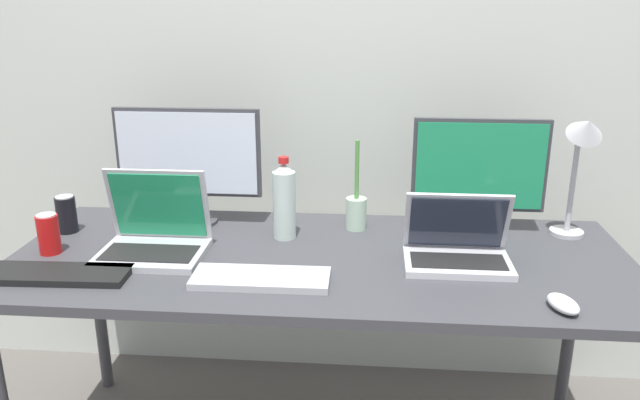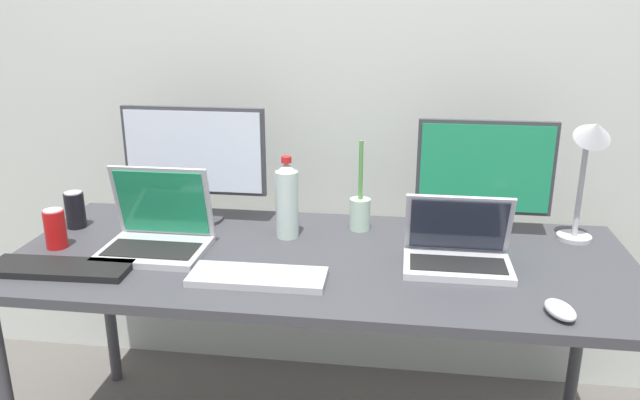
# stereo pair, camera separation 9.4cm
# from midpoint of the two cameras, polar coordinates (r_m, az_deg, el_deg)

# --- Properties ---
(wall_back) EXTENTS (7.00, 0.08, 2.60)m
(wall_back) POSITION_cam_midpoint_polar(r_m,az_deg,el_deg) (2.36, 3.20, 13.32)
(wall_back) COLOR silver
(wall_back) RESTS_ON ground
(work_desk) EXTENTS (1.90, 0.78, 0.74)m
(work_desk) POSITION_cam_midpoint_polar(r_m,az_deg,el_deg) (1.94, 1.40, -6.64)
(work_desk) COLOR #424247
(work_desk) RESTS_ON ground
(monitor_left) EXTENTS (0.50, 0.18, 0.40)m
(monitor_left) POSITION_cam_midpoint_polar(r_m,az_deg,el_deg) (2.18, -10.21, 3.77)
(monitor_left) COLOR #38383D
(monitor_left) RESTS_ON work_desk
(monitor_center) EXTENTS (0.44, 0.17, 0.38)m
(monitor_center) POSITION_cam_midpoint_polar(r_m,az_deg,el_deg) (2.11, 16.05, 2.21)
(monitor_center) COLOR #38383D
(monitor_center) RESTS_ON work_desk
(laptop_silver) EXTENTS (0.32, 0.25, 0.26)m
(laptop_silver) POSITION_cam_midpoint_polar(r_m,az_deg,el_deg) (2.00, -13.36, -2.84)
(laptop_silver) COLOR #B7B7BC
(laptop_silver) RESTS_ON work_desk
(laptop_secondary) EXTENTS (0.31, 0.21, 0.21)m
(laptop_secondary) POSITION_cam_midpoint_polar(r_m,az_deg,el_deg) (1.89, 13.87, -4.43)
(laptop_secondary) COLOR silver
(laptop_secondary) RESTS_ON work_desk
(keyboard_main) EXTENTS (0.42, 0.15, 0.02)m
(keyboard_main) POSITION_cam_midpoint_polar(r_m,az_deg,el_deg) (1.94, -21.48, -5.84)
(keyboard_main) COLOR black
(keyboard_main) RESTS_ON work_desk
(keyboard_aux) EXTENTS (0.38, 0.15, 0.02)m
(keyboard_aux) POSITION_cam_midpoint_polar(r_m,az_deg,el_deg) (1.76, -4.18, -7.05)
(keyboard_aux) COLOR #B2B2B7
(keyboard_aux) RESTS_ON work_desk
(mouse_by_keyboard) EXTENTS (0.09, 0.12, 0.03)m
(mouse_by_keyboard) POSITION_cam_midpoint_polar(r_m,az_deg,el_deg) (1.70, 22.62, -9.28)
(mouse_by_keyboard) COLOR silver
(mouse_by_keyboard) RESTS_ON work_desk
(water_bottle) EXTENTS (0.07, 0.07, 0.27)m
(water_bottle) POSITION_cam_midpoint_polar(r_m,az_deg,el_deg) (2.02, -1.71, -0.04)
(water_bottle) COLOR silver
(water_bottle) RESTS_ON work_desk
(soda_can_near_keyboard) EXTENTS (0.07, 0.07, 0.13)m
(soda_can_near_keyboard) POSITION_cam_midpoint_polar(r_m,az_deg,el_deg) (2.27, -20.39, -0.86)
(soda_can_near_keyboard) COLOR black
(soda_can_near_keyboard) RESTS_ON work_desk
(soda_can_by_laptop) EXTENTS (0.07, 0.07, 0.13)m
(soda_can_by_laptop) POSITION_cam_midpoint_polar(r_m,az_deg,el_deg) (2.11, -21.88, -2.47)
(soda_can_by_laptop) COLOR red
(soda_can_by_laptop) RESTS_ON work_desk
(bamboo_vase) EXTENTS (0.07, 0.07, 0.31)m
(bamboo_vase) POSITION_cam_midpoint_polar(r_m,az_deg,el_deg) (2.12, 4.95, -1.04)
(bamboo_vase) COLOR #B2D1B7
(bamboo_vase) RESTS_ON work_desk
(desk_lamp) EXTENTS (0.11, 0.18, 0.43)m
(desk_lamp) POSITION_cam_midpoint_polar(r_m,az_deg,el_deg) (2.10, 24.59, 3.66)
(desk_lamp) COLOR #B7B7BC
(desk_lamp) RESTS_ON work_desk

